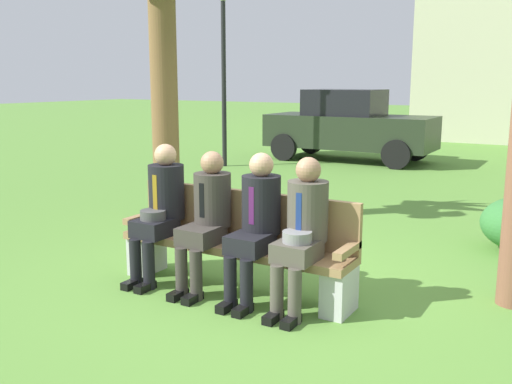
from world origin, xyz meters
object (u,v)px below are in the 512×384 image
at_px(seated_man_centerleft, 207,214).
at_px(seated_man_centerright, 256,219).
at_px(palm_tree_tall, 161,4).
at_px(seated_man_rightmost, 302,227).
at_px(street_lamp, 224,61).
at_px(parked_car_near, 349,125).
at_px(park_bench, 237,243).
at_px(seated_man_leftmost, 161,205).

bearing_deg(seated_man_centerleft, seated_man_centerright, 0.22).
bearing_deg(palm_tree_tall, seated_man_centerright, -36.05).
bearing_deg(seated_man_centerleft, seated_man_rightmost, -0.28).
relative_size(palm_tree_tall, street_lamp, 1.07).
distance_m(seated_man_centerleft, seated_man_rightmost, 0.96).
bearing_deg(seated_man_centerleft, parked_car_near, 103.40).
xyz_separation_m(palm_tree_tall, street_lamp, (-2.21, 4.72, -0.54)).
bearing_deg(street_lamp, seated_man_centerleft, -57.53).
relative_size(parked_car_near, street_lamp, 1.03).
distance_m(park_bench, seated_man_centerright, 0.42).
xyz_separation_m(seated_man_centerright, seated_man_rightmost, (0.44, -0.01, -0.01)).
distance_m(seated_man_centerleft, seated_man_centerright, 0.51).
distance_m(seated_man_centerright, street_lamp, 8.13).
bearing_deg(seated_man_leftmost, parked_car_near, 100.04).
bearing_deg(parked_car_near, seated_man_leftmost, -79.96).
xyz_separation_m(seated_man_rightmost, street_lamp, (-5.09, 6.49, 1.59)).
bearing_deg(street_lamp, seated_man_rightmost, -51.92).
xyz_separation_m(park_bench, street_lamp, (-4.36, 6.35, 1.87)).
xyz_separation_m(seated_man_centerleft, seated_man_rightmost, (0.96, -0.00, 0.00)).
xyz_separation_m(seated_man_leftmost, seated_man_rightmost, (1.49, -0.00, -0.01)).
xyz_separation_m(parked_car_near, street_lamp, (-2.04, -2.26, 1.47)).
bearing_deg(seated_man_rightmost, seated_man_centerleft, 179.72).
bearing_deg(parked_car_near, seated_man_centerleft, -76.60).
bearing_deg(palm_tree_tall, parked_car_near, 91.38).
height_order(seated_man_centerleft, street_lamp, street_lamp).
bearing_deg(seated_man_leftmost, palm_tree_tall, 127.90).
height_order(park_bench, palm_tree_tall, palm_tree_tall).
height_order(seated_man_centerright, street_lamp, street_lamp).
distance_m(seated_man_leftmost, street_lamp, 7.58).
xyz_separation_m(seated_man_centerright, street_lamp, (-4.64, 6.48, 1.58)).
relative_size(seated_man_centerright, seated_man_rightmost, 1.01).
distance_m(park_bench, seated_man_leftmost, 0.83).
bearing_deg(street_lamp, parked_car_near, 47.81).
height_order(seated_man_centerright, parked_car_near, parked_car_near).
bearing_deg(seated_man_centerleft, seated_man_leftmost, -179.78).
bearing_deg(seated_man_leftmost, seated_man_centerright, 0.22).
xyz_separation_m(seated_man_centerright, parked_car_near, (-2.60, 8.74, 0.12)).
height_order(palm_tree_tall, street_lamp, palm_tree_tall).
xyz_separation_m(park_bench, parked_car_near, (-2.32, 8.61, 0.40)).
bearing_deg(seated_man_centerright, parked_car_near, 106.55).
bearing_deg(park_bench, seated_man_rightmost, -10.77).
height_order(park_bench, seated_man_centerright, seated_man_centerright).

